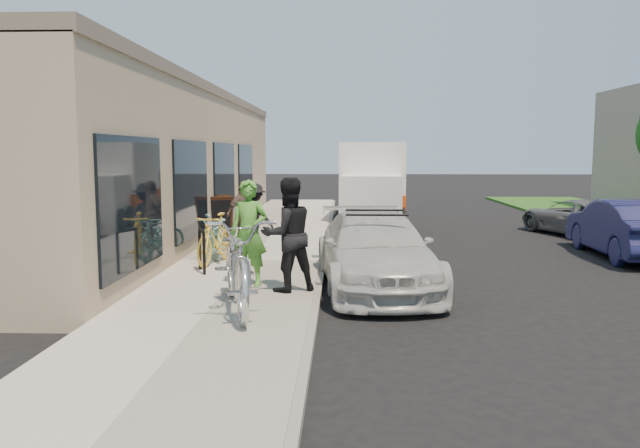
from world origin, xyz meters
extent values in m
plane|color=black|center=(0.00, 0.00, 0.00)|extent=(120.00, 120.00, 0.00)
cube|color=#B9B1A6|center=(-2.00, 3.00, 0.07)|extent=(3.00, 34.00, 0.15)
cube|color=gray|center=(-0.45, 3.00, 0.07)|extent=(0.12, 34.00, 0.13)
cube|color=tan|center=(-5.25, 8.00, 2.00)|extent=(3.50, 20.00, 4.00)
cube|color=#6E6153|center=(-5.25, 8.00, 4.10)|extent=(3.60, 20.00, 0.25)
cube|color=black|center=(-3.48, 0.00, 1.60)|extent=(0.06, 3.00, 2.20)
cube|color=black|center=(-3.48, 4.00, 1.60)|extent=(0.06, 3.00, 2.20)
cube|color=black|center=(-3.48, 8.00, 1.60)|extent=(0.06, 3.00, 2.20)
cube|color=black|center=(-3.48, 12.00, 1.60)|extent=(0.06, 3.00, 2.20)
cylinder|color=black|center=(-2.63, 1.37, 0.55)|extent=(0.06, 0.06, 0.80)
cylinder|color=black|center=(-2.83, 1.87, 0.55)|extent=(0.06, 0.06, 0.80)
cylinder|color=black|center=(-2.73, 1.62, 0.95)|extent=(0.25, 0.52, 0.06)
cube|color=black|center=(-3.30, 6.29, 0.72)|extent=(0.74, 0.48, 1.13)
cube|color=black|center=(-3.42, 6.68, 0.72)|extent=(0.74, 0.48, 1.13)
cube|color=black|center=(-3.29, 6.25, 0.78)|extent=(0.58, 0.35, 0.81)
imported|color=beige|center=(0.55, 0.99, 0.67)|extent=(2.32, 4.80, 1.35)
cylinder|color=black|center=(0.55, 0.49, 1.37)|extent=(1.07, 0.04, 0.04)
cylinder|color=black|center=(0.55, 1.39, 1.37)|extent=(1.07, 0.04, 0.04)
imported|color=#AAAAB0|center=(0.45, 5.86, 0.52)|extent=(1.47, 3.15, 1.04)
cube|color=white|center=(0.84, 8.84, 0.87)|extent=(1.97, 1.97, 1.75)
cube|color=black|center=(0.84, 8.84, 1.24)|extent=(1.70, 0.18, 0.83)
cube|color=white|center=(1.05, 11.59, 1.42)|extent=(2.40, 4.01, 2.66)
cube|color=#D03F0C|center=(1.05, 11.59, 0.83)|extent=(2.42, 4.03, 0.51)
cylinder|color=black|center=(-0.11, 8.45, 0.37)|extent=(0.28, 0.75, 0.73)
cylinder|color=black|center=(1.72, 8.31, 0.37)|extent=(0.28, 0.75, 0.73)
cylinder|color=black|center=(-0.04, 9.46, 0.37)|extent=(0.28, 0.75, 0.73)
cylinder|color=black|center=(1.80, 9.32, 0.37)|extent=(0.28, 0.75, 0.73)
cylinder|color=black|center=(0.23, 12.94, 0.37)|extent=(0.28, 0.75, 0.73)
cylinder|color=black|center=(2.06, 12.80, 0.37)|extent=(0.28, 0.75, 0.73)
imported|color=#171945|center=(6.54, 4.54, 0.68)|extent=(1.60, 4.21, 1.37)
imported|color=#57595C|center=(6.89, 8.49, 0.53)|extent=(2.81, 4.17, 1.06)
imported|color=silver|center=(-1.56, -1.21, 0.84)|extent=(1.57, 2.79, 1.39)
imported|color=#4B9632|center=(-1.65, 0.49, 1.06)|extent=(0.73, 0.55, 1.82)
imported|color=black|center=(-0.94, 0.07, 1.09)|extent=(1.14, 1.05, 1.88)
imported|color=#7EBCB4|center=(-2.89, 3.23, 0.62)|extent=(1.08, 1.60, 0.94)
imported|color=#7EBCB4|center=(-2.75, 3.13, 0.61)|extent=(0.65, 1.75, 0.91)
imported|color=gold|center=(-2.65, 2.53, 0.67)|extent=(0.87, 1.79, 1.04)
imported|color=black|center=(-2.15, 4.63, 0.93)|extent=(1.16, 0.95, 1.56)
imported|color=brown|center=(-2.36, 4.41, 0.97)|extent=(0.96, 0.96, 1.63)
camera|label=1|loc=(-0.04, -10.07, 2.44)|focal=35.00mm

